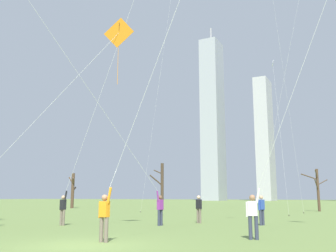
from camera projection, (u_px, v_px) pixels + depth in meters
ground_plane at (84, 245)px, 12.37m from camera, size 400.00×400.00×0.00m
kite_flyer_far_back_orange at (4, 164)px, 16.74m from camera, size 5.82×4.44×10.22m
kite_flyer_foreground_right_purple at (281, 134)px, 14.11m from camera, size 6.62×0.58×15.55m
kite_flyer_midfield_right_yellow at (134, 169)px, 20.13m from camera, size 5.87×14.65×18.50m
kite_flyer_foreground_left_green at (74, 175)px, 21.19m from camera, size 6.17×0.94×16.78m
kite_flyer_midfield_left_teal at (127, 152)px, 13.53m from camera, size 7.74×1.77×20.78m
bystander_strolling_midfield at (261, 208)px, 21.17m from camera, size 0.32×0.47×1.62m
bystander_watching_nearby at (199, 208)px, 22.88m from camera, size 0.45×0.35×1.62m
distant_kite_low_near_trees_white at (275, 83)px, 35.89m from camera, size 1.31×3.03×14.44m
bare_tree_far_right_edge at (73, 190)px, 52.82m from camera, size 1.97×2.52×4.73m
bare_tree_left_of_center at (317, 188)px, 41.23m from camera, size 2.56×2.31×4.51m
bare_tree_right_of_center at (162, 185)px, 49.28m from camera, size 1.64×2.02×5.80m
skyline_slender_spire at (213, 119)px, 160.01m from camera, size 7.32×10.51×73.71m
skyline_short_annex at (265, 139)px, 154.18m from camera, size 5.31×11.24×48.88m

